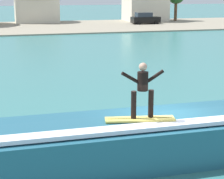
# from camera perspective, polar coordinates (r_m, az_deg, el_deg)

# --- Properties ---
(ground_plane) EXTENTS (260.00, 260.00, 0.00)m
(ground_plane) POSITION_cam_1_polar(r_m,az_deg,el_deg) (13.50, 6.61, -8.72)
(ground_plane) COLOR #377876
(wave_crest) EXTENTS (9.84, 2.87, 1.41)m
(wave_crest) POSITION_cam_1_polar(r_m,az_deg,el_deg) (12.64, 2.79, -7.02)
(wave_crest) COLOR #245E74
(wave_crest) RESTS_ON ground_plane
(surfboard) EXTENTS (2.11, 0.81, 0.06)m
(surfboard) POSITION_cam_1_polar(r_m,az_deg,el_deg) (12.05, 3.94, -4.18)
(surfboard) COLOR #EAD159
(surfboard) RESTS_ON wave_crest
(surfer) EXTENTS (1.31, 0.32, 1.65)m
(surfer) POSITION_cam_1_polar(r_m,az_deg,el_deg) (11.85, 4.33, 0.33)
(surfer) COLOR black
(surfer) RESTS_ON surfboard
(shoreline_bank) EXTENTS (120.00, 19.93, 0.16)m
(shoreline_bank) POSITION_cam_1_polar(r_m,az_deg,el_deg) (58.15, -10.85, 8.60)
(shoreline_bank) COLOR gray
(shoreline_bank) RESTS_ON ground_plane
(car_far_shore) EXTENTS (4.25, 2.13, 1.86)m
(car_far_shore) POSITION_cam_1_polar(r_m,az_deg,el_deg) (62.03, 4.67, 9.91)
(car_far_shore) COLOR black
(car_far_shore) RESTS_ON ground_plane
(house_small_cottage) EXTENTS (8.21, 8.21, 6.18)m
(house_small_cottage) POSITION_cam_1_polar(r_m,az_deg,el_deg) (66.36, -10.65, 12.16)
(house_small_cottage) COLOR beige
(house_small_cottage) RESTS_ON ground_plane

